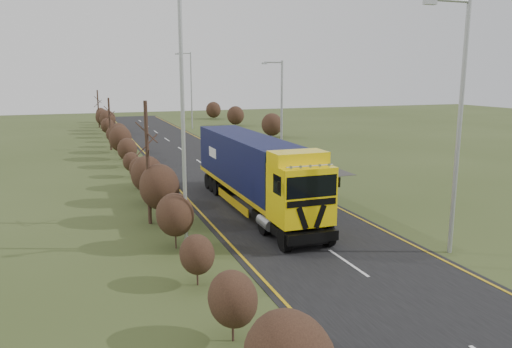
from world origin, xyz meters
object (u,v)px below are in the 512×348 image
Objects in this scene: lorry at (254,169)px; streetlight_near at (457,117)px; car_red_hatchback at (290,153)px; speed_sign at (284,157)px; car_blue_sedan at (264,142)px.

lorry is 10.94m from streetlight_near.
car_red_hatchback is at bearing 59.19° from lorry.
lorry is 15.82m from car_red_hatchback.
speed_sign reaches higher than car_red_hatchback.
speed_sign is (5.08, 7.79, -0.83)m from lorry.
streetlight_near is at bearing 86.80° from car_blue_sedan.
streetlight_near is (-2.81, -22.51, 4.90)m from car_red_hatchback.
lorry is 3.63× the size of car_blue_sedan.
car_blue_sedan is at bearing 75.28° from speed_sign.
car_blue_sedan is (8.53, 20.91, -1.63)m from lorry.
car_red_hatchback is (8.06, 13.52, -1.57)m from lorry.
car_blue_sedan is 0.39× the size of streetlight_near.
car_blue_sedan is 30.49m from streetlight_near.
speed_sign is (-2.98, -5.73, 0.74)m from car_red_hatchback.
car_blue_sedan is at bearing 83.75° from streetlight_near.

